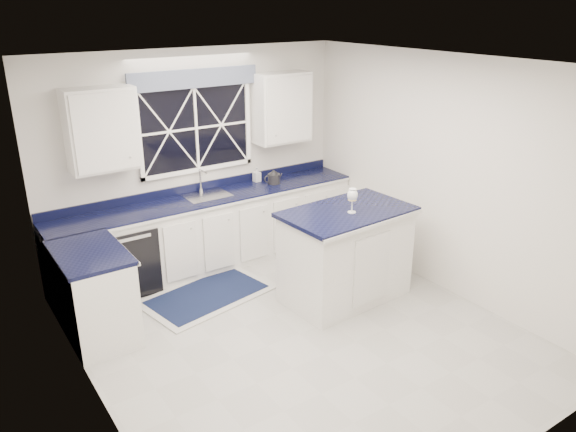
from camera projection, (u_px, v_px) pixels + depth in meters
ground at (299, 334)px, 5.78m from camera, size 4.50×4.50×0.00m
back_wall at (196, 159)px, 7.03m from camera, size 4.00×0.10×2.70m
base_cabinets at (193, 243)px, 6.82m from camera, size 3.99×1.60×0.90m
countertop at (209, 198)px, 6.95m from camera, size 3.98×0.64×0.04m
dishwasher at (127, 257)px, 6.56m from camera, size 0.60×0.58×0.82m
window at (196, 122)px, 6.82m from camera, size 1.65×0.09×1.26m
upper_cabinets at (200, 118)px, 6.70m from camera, size 3.10×0.34×0.90m
faucet at (201, 180)px, 7.04m from camera, size 0.05×0.20×0.30m
island at (346, 254)px, 6.32m from camera, size 1.48×0.94×1.07m
rug at (207, 295)px, 6.52m from camera, size 1.58×1.13×0.02m
kettle at (274, 177)px, 7.40m from camera, size 0.27×0.18×0.19m
wine_glass at (352, 196)px, 5.99m from camera, size 0.11×0.11×0.27m
soap_bottle at (257, 174)px, 7.48m from camera, size 0.09×0.09×0.19m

